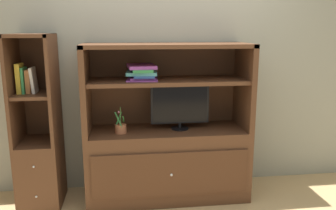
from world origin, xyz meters
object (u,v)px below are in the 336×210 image
Objects in this scene: media_console at (167,148)px; upright_book_row at (26,80)px; tv_monitor at (180,105)px; potted_plant at (121,128)px; magazine_stack at (142,72)px; bookshelf_tall at (40,148)px.

media_console is 1.44m from upright_book_row.
potted_plant is (-0.56, -0.06, -0.19)m from tv_monitor.
media_console is at bearing 1.71° from magazine_stack.
potted_plant is at bearing -4.54° from upright_book_row.
upright_book_row is at bearing -172.43° from bookshelf_tall.
media_console is 0.51m from potted_plant.
tv_monitor is 0.35× the size of bookshelf_tall.
upright_book_row is (-1.03, 0.00, -0.05)m from magazine_stack.
media_console is 4.44× the size of magazine_stack.
potted_plant is at bearing -171.06° from media_console.
magazine_stack is at bearing -0.66° from bookshelf_tall.
upright_book_row is at bearing -179.79° from media_console.
upright_book_row is (-1.38, 0.01, 0.27)m from tv_monitor.
potted_plant is 0.94× the size of upright_book_row.
upright_book_row reaches higher than potted_plant.
magazine_stack is (0.21, 0.06, 0.51)m from potted_plant.
upright_book_row is (-0.06, -0.01, 0.65)m from bookshelf_tall.
bookshelf_tall is (-0.96, 0.01, -0.70)m from magazine_stack.
bookshelf_tall is at bearing 174.42° from potted_plant.
media_console is 0.79m from magazine_stack.
potted_plant is 0.94m from upright_book_row.
bookshelf_tall reaches higher than media_console.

